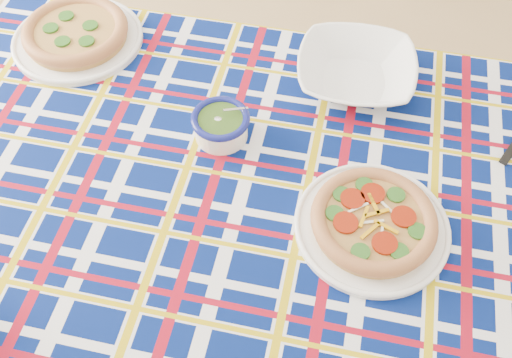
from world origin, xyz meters
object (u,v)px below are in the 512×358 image
(dining_table, at_px, (272,220))
(main_focaccia_plate, at_px, (374,221))
(pesto_bowl, at_px, (221,124))
(serving_bowl, at_px, (356,72))

(dining_table, relative_size, main_focaccia_plate, 5.38)
(dining_table, height_order, main_focaccia_plate, main_focaccia_plate)
(pesto_bowl, xyz_separation_m, serving_bowl, (0.27, 0.24, -0.00))
(pesto_bowl, bearing_deg, serving_bowl, 42.06)
(pesto_bowl, bearing_deg, dining_table, -43.23)
(dining_table, bearing_deg, serving_bowl, 71.54)
(dining_table, distance_m, serving_bowl, 0.42)
(dining_table, bearing_deg, main_focaccia_plate, -7.86)
(serving_bowl, bearing_deg, main_focaccia_plate, -77.10)
(dining_table, bearing_deg, pesto_bowl, 135.09)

